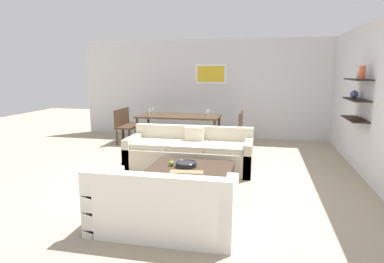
{
  "coord_description": "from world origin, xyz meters",
  "views": [
    {
      "loc": [
        1.23,
        -5.67,
        1.86
      ],
      "look_at": [
        -0.02,
        0.2,
        0.75
      ],
      "focal_mm": 31.08,
      "sensor_mm": 36.0,
      "label": 1
    }
  ],
  "objects_px": {
    "dining_chair_right_near": "(235,128)",
    "dining_chair_left_far": "(129,122)",
    "apple_on_coffee_table": "(171,163)",
    "wine_glass_left_far": "(152,109)",
    "loveseat_white": "(164,206)",
    "dining_chair_left_near": "(123,124)",
    "dining_chair_right_far": "(237,125)",
    "decorative_bowl": "(186,164)",
    "wine_glass_right_far": "(209,111)",
    "wine_glass_right_near": "(207,112)",
    "wine_glass_left_near": "(149,111)",
    "dining_table": "(179,118)",
    "sofa_beige": "(190,154)",
    "coffee_table": "(190,179)"
  },
  "relations": [
    {
      "from": "decorative_bowl",
      "to": "sofa_beige",
      "type": "bearing_deg",
      "value": 99.74
    },
    {
      "from": "dining_table",
      "to": "dining_chair_left_near",
      "type": "distance_m",
      "value": 1.45
    },
    {
      "from": "loveseat_white",
      "to": "wine_glass_left_near",
      "type": "height_order",
      "value": "wine_glass_left_near"
    },
    {
      "from": "dining_chair_left_far",
      "to": "wine_glass_left_far",
      "type": "height_order",
      "value": "wine_glass_left_far"
    },
    {
      "from": "dining_chair_left_far",
      "to": "wine_glass_left_near",
      "type": "height_order",
      "value": "wine_glass_left_near"
    },
    {
      "from": "dining_chair_right_near",
      "to": "dining_chair_left_far",
      "type": "relative_size",
      "value": 1.0
    },
    {
      "from": "dining_chair_right_far",
      "to": "sofa_beige",
      "type": "bearing_deg",
      "value": -107.94
    },
    {
      "from": "wine_glass_right_near",
      "to": "dining_chair_left_far",
      "type": "bearing_deg",
      "value": 171.28
    },
    {
      "from": "dining_chair_right_far",
      "to": "wine_glass_right_near",
      "type": "bearing_deg",
      "value": -154.31
    },
    {
      "from": "dining_table",
      "to": "dining_chair_left_near",
      "type": "xyz_separation_m",
      "value": [
        -1.43,
        -0.21,
        -0.18
      ]
    },
    {
      "from": "coffee_table",
      "to": "sofa_beige",
      "type": "bearing_deg",
      "value": 103.06
    },
    {
      "from": "dining_chair_left_far",
      "to": "wine_glass_right_far",
      "type": "xyz_separation_m",
      "value": [
        2.16,
        -0.1,
        0.35
      ]
    },
    {
      "from": "dining_chair_left_near",
      "to": "dining_chair_left_far",
      "type": "relative_size",
      "value": 1.0
    },
    {
      "from": "dining_chair_left_far",
      "to": "wine_glass_right_near",
      "type": "xyz_separation_m",
      "value": [
        2.16,
        -0.33,
        0.36
      ]
    },
    {
      "from": "dining_chair_right_far",
      "to": "dining_chair_left_far",
      "type": "bearing_deg",
      "value": 180.0
    },
    {
      "from": "dining_table",
      "to": "dining_chair_right_far",
      "type": "xyz_separation_m",
      "value": [
        1.43,
        0.21,
        -0.18
      ]
    },
    {
      "from": "decorative_bowl",
      "to": "wine_glass_left_far",
      "type": "xyz_separation_m",
      "value": [
        -1.64,
        3.25,
        0.45
      ]
    },
    {
      "from": "apple_on_coffee_table",
      "to": "wine_glass_left_far",
      "type": "bearing_deg",
      "value": 113.36
    },
    {
      "from": "dining_chair_right_near",
      "to": "dining_table",
      "type": "bearing_deg",
      "value": 171.47
    },
    {
      "from": "dining_chair_left_near",
      "to": "sofa_beige",
      "type": "bearing_deg",
      "value": -39.76
    },
    {
      "from": "coffee_table",
      "to": "wine_glass_right_far",
      "type": "distance_m",
      "value": 3.36
    },
    {
      "from": "coffee_table",
      "to": "dining_chair_right_near",
      "type": "relative_size",
      "value": 1.46
    },
    {
      "from": "loveseat_white",
      "to": "dining_chair_left_near",
      "type": "distance_m",
      "value": 4.89
    },
    {
      "from": "apple_on_coffee_table",
      "to": "wine_glass_left_near",
      "type": "relative_size",
      "value": 0.5
    },
    {
      "from": "dining_chair_left_far",
      "to": "wine_glass_right_far",
      "type": "height_order",
      "value": "wine_glass_right_far"
    },
    {
      "from": "wine_glass_right_near",
      "to": "sofa_beige",
      "type": "bearing_deg",
      "value": -90.76
    },
    {
      "from": "loveseat_white",
      "to": "apple_on_coffee_table",
      "type": "height_order",
      "value": "loveseat_white"
    },
    {
      "from": "wine_glass_right_near",
      "to": "wine_glass_left_near",
      "type": "bearing_deg",
      "value": 180.0
    },
    {
      "from": "dining_chair_right_far",
      "to": "wine_glass_left_far",
      "type": "height_order",
      "value": "wine_glass_left_far"
    },
    {
      "from": "coffee_table",
      "to": "decorative_bowl",
      "type": "height_order",
      "value": "decorative_bowl"
    },
    {
      "from": "coffee_table",
      "to": "dining_chair_left_far",
      "type": "distance_m",
      "value": 4.16
    },
    {
      "from": "loveseat_white",
      "to": "wine_glass_right_far",
      "type": "xyz_separation_m",
      "value": [
        -0.22,
        4.6,
        0.56
      ]
    },
    {
      "from": "wine_glass_right_far",
      "to": "wine_glass_left_far",
      "type": "bearing_deg",
      "value": 180.0
    },
    {
      "from": "decorative_bowl",
      "to": "dining_chair_right_near",
      "type": "relative_size",
      "value": 0.38
    },
    {
      "from": "wine_glass_left_far",
      "to": "wine_glass_right_far",
      "type": "relative_size",
      "value": 1.1
    },
    {
      "from": "dining_table",
      "to": "wine_glass_right_far",
      "type": "height_order",
      "value": "wine_glass_right_far"
    },
    {
      "from": "apple_on_coffee_table",
      "to": "dining_chair_right_far",
      "type": "relative_size",
      "value": 0.09
    },
    {
      "from": "dining_chair_left_near",
      "to": "dining_chair_left_far",
      "type": "distance_m",
      "value": 0.43
    },
    {
      "from": "dining_chair_right_far",
      "to": "wine_glass_right_near",
      "type": "xyz_separation_m",
      "value": [
        -0.69,
        -0.33,
        0.36
      ]
    },
    {
      "from": "sofa_beige",
      "to": "dining_chair_right_far",
      "type": "bearing_deg",
      "value": 72.06
    },
    {
      "from": "decorative_bowl",
      "to": "wine_glass_right_far",
      "type": "relative_size",
      "value": 2.25
    },
    {
      "from": "apple_on_coffee_table",
      "to": "wine_glass_right_far",
      "type": "height_order",
      "value": "wine_glass_right_far"
    },
    {
      "from": "loveseat_white",
      "to": "dining_chair_left_near",
      "type": "relative_size",
      "value": 1.89
    },
    {
      "from": "sofa_beige",
      "to": "loveseat_white",
      "type": "relative_size",
      "value": 1.42
    },
    {
      "from": "dining_chair_left_far",
      "to": "wine_glass_left_near",
      "type": "bearing_deg",
      "value": -25.69
    },
    {
      "from": "coffee_table",
      "to": "loveseat_white",
      "type": "bearing_deg",
      "value": -91.18
    },
    {
      "from": "dining_table",
      "to": "decorative_bowl",
      "type": "bearing_deg",
      "value": -73.85
    },
    {
      "from": "decorative_bowl",
      "to": "wine_glass_right_near",
      "type": "relative_size",
      "value": 2.04
    },
    {
      "from": "wine_glass_right_near",
      "to": "wine_glass_left_far",
      "type": "bearing_deg",
      "value": 170.92
    },
    {
      "from": "dining_table",
      "to": "wine_glass_left_far",
      "type": "relative_size",
      "value": 12.55
    }
  ]
}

